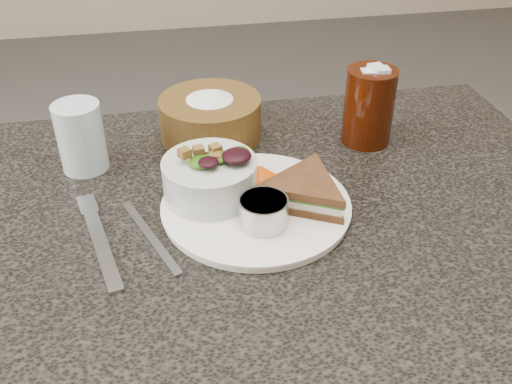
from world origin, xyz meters
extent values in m
cylinder|color=white|center=(0.01, 0.02, 0.76)|extent=(0.26, 0.26, 0.01)
cylinder|color=#A5A5A5|center=(0.01, -0.03, 0.78)|extent=(0.08, 0.08, 0.04)
cone|color=#FA5705|center=(0.02, 0.07, 0.77)|extent=(0.08, 0.08, 0.03)
cube|color=#9EA0A1|center=(-0.20, -0.02, 0.75)|extent=(0.06, 0.19, 0.01)
cube|color=#9DA3AD|center=(-0.14, -0.02, 0.75)|extent=(0.07, 0.17, 0.00)
cylinder|color=silver|center=(-0.23, 0.17, 0.80)|extent=(0.09, 0.09, 0.11)
camera|label=1|loc=(-0.11, -0.61, 1.22)|focal=40.00mm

